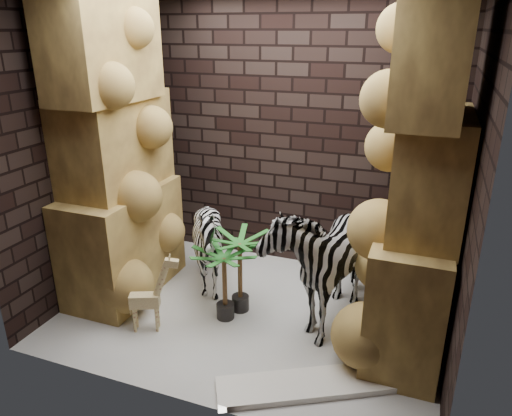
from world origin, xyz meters
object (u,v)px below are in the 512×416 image
at_px(zebra_right, 323,245).
at_px(surfboard, 305,385).
at_px(zebra_left, 209,249).
at_px(palm_front, 240,273).
at_px(giraffe_toy, 144,292).
at_px(palm_back, 225,284).

xyz_separation_m(zebra_right, surfboard, (0.14, -1.04, -0.71)).
distance_m(zebra_left, palm_front, 0.49).
bearing_deg(surfboard, palm_front, 107.88).
relative_size(palm_front, surfboard, 0.59).
relative_size(zebra_right, giraffe_toy, 1.89).
xyz_separation_m(giraffe_toy, surfboard, (1.56, -0.23, -0.36)).
distance_m(zebra_left, surfboard, 1.75).
bearing_deg(giraffe_toy, palm_back, 12.41).
xyz_separation_m(giraffe_toy, palm_back, (0.60, 0.43, -0.02)).
xyz_separation_m(palm_front, surfboard, (0.88, -0.83, -0.38)).
xyz_separation_m(zebra_left, surfboard, (1.32, -1.05, -0.46)).
bearing_deg(palm_front, zebra_left, 153.41).
bearing_deg(giraffe_toy, zebra_right, 6.67).
distance_m(zebra_right, giraffe_toy, 1.67).
xyz_separation_m(zebra_left, giraffe_toy, (-0.25, -0.82, -0.10)).
height_order(zebra_left, palm_front, zebra_left).
relative_size(giraffe_toy, palm_front, 0.95).
bearing_deg(zebra_left, zebra_right, 14.84).
bearing_deg(surfboard, palm_back, 117.08).
xyz_separation_m(zebra_right, giraffe_toy, (-1.42, -0.81, -0.35)).
bearing_deg(giraffe_toy, zebra_left, 50.47).
height_order(zebra_right, surfboard, zebra_right).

